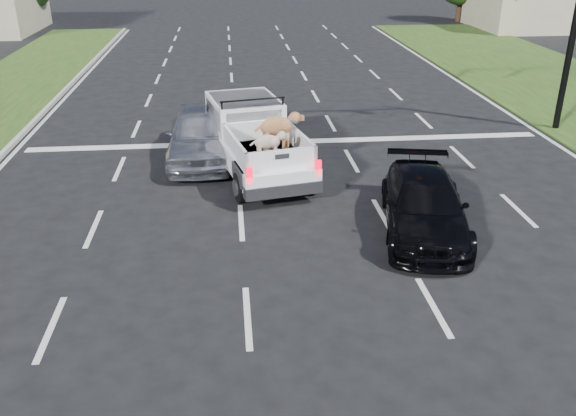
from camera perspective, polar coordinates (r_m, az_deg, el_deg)
The scene contains 6 objects.
ground at distance 11.51m, azimuth 5.05°, elevation -9.65°, with size 160.00×160.00×0.00m, color black.
road_markings at distance 17.26m, azimuth 1.17°, elevation 2.63°, with size 17.75×60.00×0.01m.
building_right at distance 49.72m, azimuth 24.29°, elevation 17.19°, with size 12.00×7.00×3.60m, color #B8AC8D.
pickup_truck at distance 17.81m, azimuth -3.18°, elevation 6.65°, with size 3.12×5.91×2.11m.
silver_sedan at distance 18.84m, azimuth -8.30°, elevation 6.87°, with size 1.90×4.73×1.61m, color #B2B4BA.
black_coupe at distance 14.44m, azimuth 12.64°, elevation 0.26°, with size 1.83×4.51×1.31m, color black.
Camera 1 is at (-1.93, -9.33, 6.46)m, focal length 38.00 mm.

